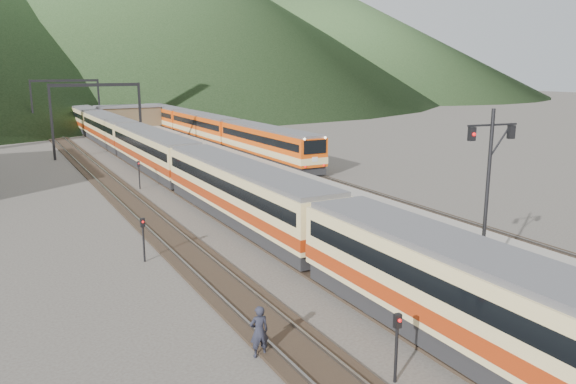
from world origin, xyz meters
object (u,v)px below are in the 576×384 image
second_train (204,128)px  signal_mast (488,183)px  worker (259,331)px  main_train (153,150)px

second_train → signal_mast: signal_mast is taller
worker → main_train: bearing=-93.9°
second_train → worker: bearing=-108.2°
signal_mast → worker: (-9.05, 1.11, -4.42)m
main_train → second_train: size_ratio=1.83×
signal_mast → worker: 10.13m
second_train → worker: 56.91m
main_train → second_train: bearing=57.1°
signal_mast → worker: size_ratio=3.91×
signal_mast → worker: signal_mast is taller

